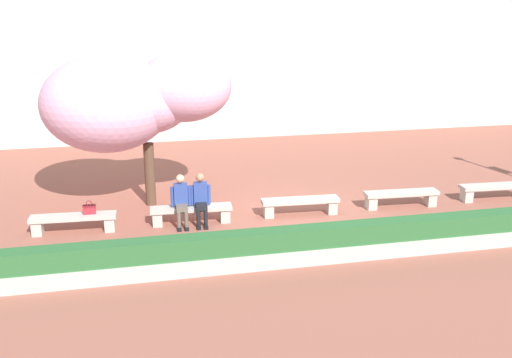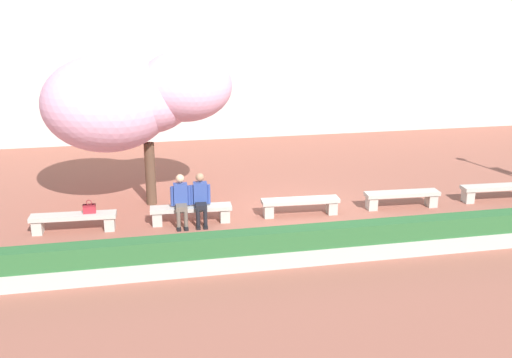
{
  "view_description": "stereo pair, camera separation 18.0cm",
  "coord_description": "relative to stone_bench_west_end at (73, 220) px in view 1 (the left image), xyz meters",
  "views": [
    {
      "loc": [
        -4.33,
        -14.18,
        5.45
      ],
      "look_at": [
        -1.14,
        0.2,
        1.0
      ],
      "focal_mm": 42.0,
      "sensor_mm": 36.0,
      "label": 1
    },
    {
      "loc": [
        -4.16,
        -14.22,
        5.45
      ],
      "look_at": [
        -1.14,
        0.2,
        1.0
      ],
      "focal_mm": 42.0,
      "sensor_mm": 36.0,
      "label": 2
    }
  ],
  "objects": [
    {
      "name": "person_seated_right",
      "position": [
        3.1,
        -0.05,
        0.39
      ],
      "size": [
        0.51,
        0.7,
        1.29
      ],
      "color": "black",
      "rests_on": "ground"
    },
    {
      "name": "handbag",
      "position": [
        0.39,
        0.0,
        0.27
      ],
      "size": [
        0.3,
        0.15,
        0.34
      ],
      "color": "#A3232D",
      "rests_on": "stone_bench_west_end"
    },
    {
      "name": "stone_bench_near_east",
      "position": [
        8.57,
        0.0,
        0.0
      ],
      "size": [
        2.06,
        0.53,
        0.45
      ],
      "color": "#ADA89E",
      "rests_on": "ground"
    },
    {
      "name": "stone_bench_center",
      "position": [
        5.71,
        0.0,
        0.0
      ],
      "size": [
        2.06,
        0.53,
        0.45
      ],
      "color": "#ADA89E",
      "rests_on": "ground"
    },
    {
      "name": "ground_plane",
      "position": [
        5.71,
        0.0,
        -0.31
      ],
      "size": [
        100.0,
        100.0,
        0.0
      ],
      "primitive_type": "plane",
      "color": "#8E5142"
    },
    {
      "name": "building_facade",
      "position": [
        5.71,
        11.21,
        4.08
      ],
      "size": [
        28.0,
        4.0,
        8.78
      ],
      "primitive_type": "cube",
      "color": "#B7B2A8",
      "rests_on": "ground"
    },
    {
      "name": "stone_bench_near_west",
      "position": [
        2.86,
        0.0,
        0.0
      ],
      "size": [
        2.06,
        0.53,
        0.45
      ],
      "color": "#ADA89E",
      "rests_on": "ground"
    },
    {
      "name": "cherry_tree_main",
      "position": [
        1.58,
        1.67,
        2.64
      ],
      "size": [
        4.94,
        3.2,
        4.18
      ],
      "color": "#513828",
      "rests_on": "ground"
    },
    {
      "name": "person_seated_left",
      "position": [
        2.61,
        -0.05,
        0.39
      ],
      "size": [
        0.51,
        0.69,
        1.29
      ],
      "color": "black",
      "rests_on": "ground"
    },
    {
      "name": "stone_bench_west_end",
      "position": [
        0.0,
        0.0,
        0.0
      ],
      "size": [
        2.06,
        0.53,
        0.45
      ],
      "color": "#ADA89E",
      "rests_on": "ground"
    },
    {
      "name": "stone_bench_east_end",
      "position": [
        11.42,
        0.0,
        0.0
      ],
      "size": [
        2.06,
        0.53,
        0.45
      ],
      "color": "#ADA89E",
      "rests_on": "ground"
    },
    {
      "name": "planter_hedge_foreground",
      "position": [
        5.71,
        -2.85,
        0.08
      ],
      "size": [
        17.53,
        0.5,
        0.8
      ],
      "color": "#ADA89E",
      "rests_on": "ground"
    }
  ]
}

